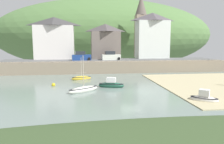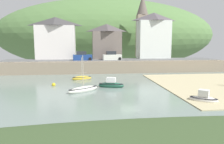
% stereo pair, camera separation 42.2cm
% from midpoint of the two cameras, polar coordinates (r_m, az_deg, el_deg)
% --- Properties ---
extents(ground, '(48.00, 41.00, 0.61)m').
position_cam_midpoint_polar(ground, '(20.48, 14.60, -10.24)').
color(ground, gray).
extents(quay_seawall, '(48.00, 9.40, 2.40)m').
position_cam_midpoint_polar(quay_seawall, '(45.83, 0.83, 1.55)').
color(quay_seawall, gray).
rests_on(quay_seawall, ground).
extents(hillside_backdrop, '(80.00, 44.00, 25.46)m').
position_cam_midpoint_polar(hillside_backdrop, '(83.27, -1.19, 9.63)').
color(hillside_backdrop, '#567D43').
rests_on(hillside_backdrop, ground).
extents(waterfront_building_left, '(9.15, 4.65, 9.64)m').
position_cam_midpoint_polar(waterfront_building_left, '(53.36, -14.20, 8.61)').
color(waterfront_building_left, white).
rests_on(waterfront_building_left, ground).
extents(waterfront_building_centre, '(7.00, 5.45, 8.20)m').
position_cam_midpoint_polar(waterfront_building_centre, '(53.11, -1.19, 8.06)').
color(waterfront_building_centre, '#71665D').
rests_on(waterfront_building_centre, ground).
extents(waterfront_building_right, '(7.93, 4.62, 10.97)m').
position_cam_midpoint_polar(waterfront_building_right, '(55.39, 10.96, 9.37)').
color(waterfront_building_right, white).
rests_on(waterfront_building_right, ground).
extents(church_with_spire, '(3.00, 3.00, 16.00)m').
position_cam_midpoint_polar(church_with_spire, '(58.86, 8.07, 11.95)').
color(church_with_spire, tan).
rests_on(church_with_spire, ground).
extents(rowboat_small_beached, '(3.44, 1.60, 3.99)m').
position_cam_midpoint_polar(rowboat_small_beached, '(37.69, -7.52, -1.56)').
color(rowboat_small_beached, gold).
rests_on(rowboat_small_beached, ground).
extents(fishing_boat_green, '(3.85, 2.17, 1.59)m').
position_cam_midpoint_polar(fishing_boat_green, '(31.29, 0.16, -3.25)').
color(fishing_boat_green, '#1E4F3B').
rests_on(fishing_boat_green, ground).
extents(dinghy_open_wooden, '(3.13, 2.86, 1.48)m').
position_cam_midpoint_polar(dinghy_open_wooden, '(25.93, 23.11, -6.33)').
color(dinghy_open_wooden, white).
rests_on(dinghy_open_wooden, ground).
extents(sailboat_far_left, '(4.32, 3.59, 4.89)m').
position_cam_midpoint_polar(sailboat_far_left, '(28.84, -7.06, -4.48)').
color(sailboat_far_left, silver).
rests_on(sailboat_far_left, ground).
extents(parked_car_near_slipway, '(4.25, 2.12, 1.95)m').
position_cam_midpoint_polar(parked_car_near_slipway, '(48.50, -7.50, 4.03)').
color(parked_car_near_slipway, navy).
rests_on(parked_car_near_slipway, ground).
extents(parked_car_by_wall, '(4.22, 2.02, 1.95)m').
position_cam_midpoint_polar(parked_car_by_wall, '(48.82, 0.21, 4.12)').
color(parked_car_by_wall, silver).
rests_on(parked_car_by_wall, ground).
extents(mooring_buoy, '(0.54, 0.54, 0.54)m').
position_cam_midpoint_polar(mooring_buoy, '(33.34, -14.57, -3.20)').
color(mooring_buoy, yellow).
rests_on(mooring_buoy, ground).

